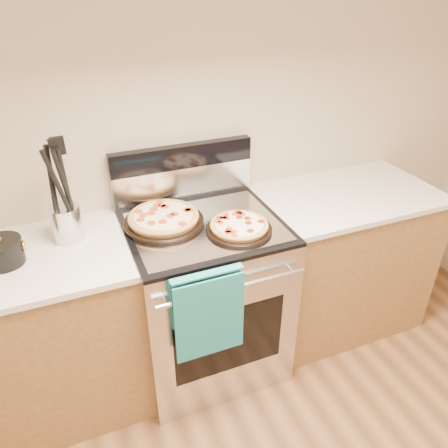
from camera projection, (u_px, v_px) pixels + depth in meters
name	position (u px, v px, depth m)	size (l,w,h in m)	color
wall_back	(178.00, 118.00, 2.20)	(4.00, 4.00, 0.00)	tan
range_body	(206.00, 298.00, 2.38)	(0.76, 0.68, 0.90)	#B7B7BC
oven_window	(229.00, 340.00, 2.11)	(0.56, 0.01, 0.40)	black
cooktop	(204.00, 226.00, 2.14)	(0.76, 0.68, 0.02)	black
backsplash_lower	(183.00, 183.00, 2.34)	(0.76, 0.06, 0.18)	silver
backsplash_upper	(182.00, 156.00, 2.27)	(0.76, 0.06, 0.12)	black
oven_handle	(233.00, 288.00, 1.90)	(0.03, 0.03, 0.70)	silver
dish_towel	(208.00, 313.00, 1.91)	(0.32, 0.05, 0.42)	#195A80
foil_sheet	(206.00, 226.00, 2.11)	(0.70, 0.55, 0.01)	gray
cabinet_left	(34.00, 341.00, 2.12)	(1.00, 0.62, 0.88)	brown
countertop_left	(10.00, 265.00, 1.89)	(1.02, 0.64, 0.03)	beige
cabinet_right	(338.00, 261.00, 2.69)	(1.00, 0.62, 0.88)	brown
countertop_right	(348.00, 195.00, 2.46)	(1.02, 0.64, 0.03)	beige
pepperoni_pizza_back	(164.00, 219.00, 2.12)	(0.38, 0.38, 0.05)	#B27B36
pepperoni_pizza_front	(239.00, 227.00, 2.07)	(0.31, 0.31, 0.04)	#B27B36
utensil_crock	(67.00, 223.00, 2.00)	(0.14, 0.14, 0.17)	silver
saucepan	(3.00, 253.00, 1.85)	(0.17, 0.17, 0.10)	black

